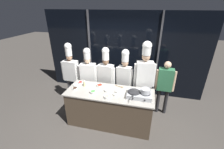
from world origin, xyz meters
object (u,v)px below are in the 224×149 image
Objects in this scene: prep_bowl_rice at (76,85)px; chef_pastry at (124,76)px; prep_bowl_soy_glaze at (75,88)px; prep_bowl_chili_flakes at (100,85)px; prep_bowl_noodles at (115,95)px; frying_pan at (134,91)px; chef_head at (71,70)px; stock_pot at (146,91)px; portable_stove at (139,95)px; prep_bowl_scallions at (93,92)px; chef_sous at (88,74)px; person_guest at (165,83)px; prep_bowl_ginger at (107,97)px; chef_apprentice at (144,73)px; prep_bowl_chicken at (119,92)px; chef_line at (106,75)px; squeeze_bottle_oil at (84,83)px; prep_bowl_garlic at (107,90)px.

chef_pastry is at bearing 27.18° from prep_bowl_rice.
prep_bowl_soy_glaze reaches higher than prep_bowl_chili_flakes.
chef_pastry is (0.07, 0.79, 0.12)m from prep_bowl_noodles.
frying_pan is 2.09m from chef_head.
prep_bowl_noodles is 0.05× the size of chef_head.
portable_stove is at bearing -179.90° from stock_pot.
portable_stove is 3.93× the size of prep_bowl_scallions.
prep_bowl_soy_glaze is 0.75m from chef_sous.
prep_bowl_ginger is at bearing 39.46° from person_guest.
prep_bowl_noodles is at bearing 40.72° from chef_apprentice.
person_guest is at bearing 33.04° from prep_bowl_chicken.
prep_bowl_rice is 2.33m from person_guest.
chef_line reaches higher than prep_bowl_soy_glaze.
prep_bowl_soy_glaze is 0.08× the size of chef_line.
prep_bowl_noodles is 1.11m from prep_bowl_rice.
chef_apprentice is at bearing 50.02° from prep_bowl_ginger.
squeeze_bottle_oil is 2.11m from person_guest.
frying_pan is at bearing -7.33° from squeeze_bottle_oil.
stock_pot is 1.79m from chef_sous.
prep_bowl_noodles is 0.80m from chef_pastry.
prep_bowl_soy_glaze is at bearing -173.41° from prep_bowl_garlic.
chef_line reaches higher than prep_bowl_chili_flakes.
prep_bowl_soy_glaze is at bearing 173.47° from prep_bowl_scallions.
chef_sous reaches higher than prep_bowl_chicken.
chef_pastry is 1.16× the size of person_guest.
prep_bowl_noodles is at bearing 134.76° from chef_sous.
prep_bowl_garlic reaches higher than prep_bowl_rice.
person_guest reaches higher than prep_bowl_ginger.
prep_bowl_chicken is 0.09× the size of chef_line.
prep_bowl_chili_flakes is at bearing 81.25° from prep_bowl_scallions.
chef_line is (-0.30, 0.96, 0.08)m from prep_bowl_ginger.
prep_bowl_chicken reaches higher than prep_bowl_chili_flakes.
prep_bowl_soy_glaze is at bearing 178.05° from prep_bowl_noodles.
portable_stove reaches higher than prep_bowl_soy_glaze.
squeeze_bottle_oil is 1.35× the size of prep_bowl_soy_glaze.
chef_head is 0.92× the size of chef_apprentice.
chef_sous is at bearing 131.39° from prep_bowl_ginger.
chef_apprentice reaches higher than prep_bowl_rice.
portable_stove is at bearing -6.70° from prep_bowl_chicken.
chef_line reaches higher than prep_bowl_noodles.
prep_bowl_garlic is (-0.65, 0.06, -0.11)m from frying_pan.
portable_stove is 0.30× the size of chef_line.
prep_bowl_rice is (-1.50, 0.12, -0.11)m from frying_pan.
chef_pastry is (1.06, 0.02, 0.06)m from chef_sous.
prep_bowl_garlic is 0.33m from prep_bowl_chili_flakes.
prep_bowl_noodles is 1.05m from prep_bowl_soy_glaze.
prep_bowl_chicken is (0.59, 0.16, -0.00)m from prep_bowl_scallions.
prep_bowl_chicken is (-0.62, 0.06, -0.14)m from stock_pot.
chef_apprentice is at bearing 75.04° from frying_pan.
chef_head is at bearing 157.37° from prep_bowl_chicken.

